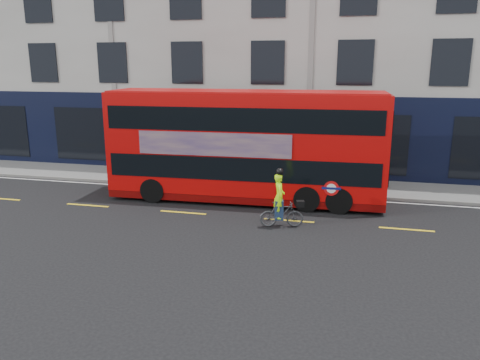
% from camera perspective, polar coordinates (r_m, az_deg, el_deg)
% --- Properties ---
extents(ground, '(120.00, 120.00, 0.00)m').
position_cam_1_polar(ground, '(15.45, 5.24, -6.70)').
color(ground, black).
rests_on(ground, ground).
extents(pavement, '(60.00, 3.00, 0.12)m').
position_cam_1_polar(pavement, '(21.60, 7.73, -0.58)').
color(pavement, gray).
rests_on(pavement, ground).
extents(kerb, '(60.00, 0.12, 0.13)m').
position_cam_1_polar(kerb, '(20.16, 7.29, -1.61)').
color(kerb, slate).
rests_on(kerb, ground).
extents(building_terrace, '(50.00, 10.07, 15.00)m').
position_cam_1_polar(building_terrace, '(27.43, 9.70, 18.07)').
color(building_terrace, beige).
rests_on(building_terrace, ground).
extents(road_edge_line, '(58.00, 0.10, 0.01)m').
position_cam_1_polar(road_edge_line, '(19.89, 7.19, -2.01)').
color(road_edge_line, silver).
rests_on(road_edge_line, ground).
extents(lane_dashes, '(58.00, 0.12, 0.01)m').
position_cam_1_polar(lane_dashes, '(16.85, 5.97, -4.92)').
color(lane_dashes, yellow).
rests_on(lane_dashes, ground).
extents(bus, '(11.07, 2.86, 4.43)m').
position_cam_1_polar(bus, '(18.80, 0.77, 4.26)').
color(bus, '#BC0807').
rests_on(bus, ground).
extents(cyclist, '(1.55, 0.75, 2.06)m').
position_cam_1_polar(cyclist, '(15.99, 5.00, -3.33)').
color(cyclist, '#424447').
rests_on(cyclist, ground).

